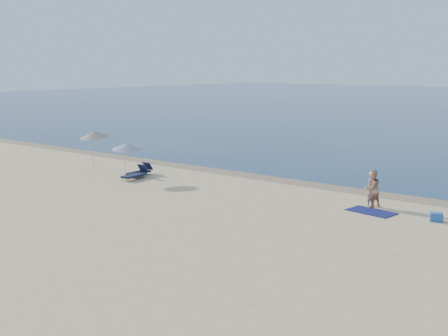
% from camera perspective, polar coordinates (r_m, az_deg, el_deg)
% --- Properties ---
extents(wet_sand_strip, '(240.00, 1.60, 0.00)m').
position_cam_1_polar(wet_sand_strip, '(29.55, 9.63, -1.75)').
color(wet_sand_strip, '#847254').
rests_on(wet_sand_strip, ground).
extents(person_left, '(0.57, 0.68, 1.60)m').
position_cam_1_polar(person_left, '(25.25, 14.84, -2.14)').
color(person_left, tan).
rests_on(person_left, ground).
extents(person_right, '(0.92, 1.00, 1.65)m').
position_cam_1_polar(person_right, '(25.31, 14.82, -2.04)').
color(person_right, tan).
rests_on(person_right, ground).
extents(beach_towel, '(2.11, 1.39, 0.03)m').
position_cam_1_polar(beach_towel, '(24.62, 14.73, -4.31)').
color(beach_towel, '#0E1349').
rests_on(beach_towel, ground).
extents(blue_cooler, '(0.59, 0.51, 0.35)m').
position_cam_1_polar(blue_cooler, '(23.92, 20.76, -4.68)').
color(blue_cooler, '#205BB1').
rests_on(blue_cooler, ground).
extents(umbrella_near, '(2.21, 2.22, 2.17)m').
position_cam_1_polar(umbrella_near, '(30.63, -9.80, 2.22)').
color(umbrella_near, silver).
rests_on(umbrella_near, ground).
extents(umbrella_far, '(1.84, 1.87, 2.42)m').
position_cam_1_polar(umbrella_far, '(34.63, -12.99, 3.37)').
color(umbrella_far, silver).
rests_on(umbrella_far, ground).
extents(lounger_left, '(0.70, 1.75, 0.75)m').
position_cam_1_polar(lounger_left, '(31.13, -8.97, -0.62)').
color(lounger_left, '#151E39').
rests_on(lounger_left, ground).
extents(lounger_right, '(0.57, 1.64, 0.72)m').
position_cam_1_polar(lounger_right, '(32.02, -8.49, -0.33)').
color(lounger_right, '#131535').
rests_on(lounger_right, ground).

